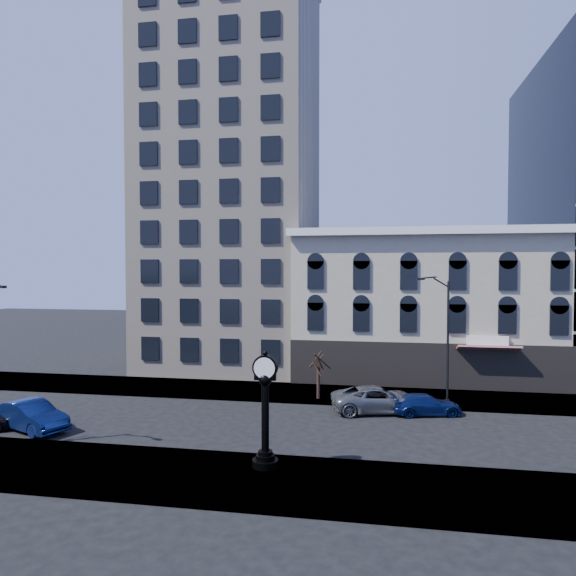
# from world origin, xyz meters

# --- Properties ---
(ground) EXTENTS (160.00, 160.00, 0.00)m
(ground) POSITION_xyz_m (0.00, 0.00, 0.00)
(ground) COLOR black
(ground) RESTS_ON ground
(sidewalk_far) EXTENTS (160.00, 6.00, 0.12)m
(sidewalk_far) POSITION_xyz_m (0.00, 8.00, 0.06)
(sidewalk_far) COLOR gray
(sidewalk_far) RESTS_ON ground
(sidewalk_near) EXTENTS (160.00, 6.00, 0.12)m
(sidewalk_near) POSITION_xyz_m (0.00, -8.00, 0.06)
(sidewalk_near) COLOR gray
(sidewalk_near) RESTS_ON ground
(cream_tower) EXTENTS (15.90, 15.40, 42.50)m
(cream_tower) POSITION_xyz_m (-6.11, 18.88, 19.32)
(cream_tower) COLOR beige
(cream_tower) RESTS_ON ground
(victorian_row) EXTENTS (22.60, 11.19, 12.50)m
(victorian_row) POSITION_xyz_m (12.00, 15.89, 6.00)
(victorian_row) COLOR #B4AD94
(victorian_row) RESTS_ON ground
(street_clock) EXTENTS (1.22, 1.22, 5.38)m
(street_clock) POSITION_xyz_m (2.80, -6.62, 2.55)
(street_clock) COLOR black
(street_clock) RESTS_ON sidewalk_near
(street_lamp_far) EXTENTS (2.25, 0.77, 8.82)m
(street_lamp_far) POSITION_xyz_m (11.88, 5.85, 6.77)
(street_lamp_far) COLOR black
(street_lamp_far) RESTS_ON sidewalk_far
(bare_tree_far) EXTENTS (2.26, 2.26, 3.88)m
(bare_tree_far) POSITION_xyz_m (3.77, 6.31, 3.04)
(bare_tree_far) COLOR #322219
(bare_tree_far) RESTS_ON sidewalk_far
(car_near_b) EXTENTS (5.39, 3.58, 1.68)m
(car_near_b) POSITION_xyz_m (-11.70, -3.32, 0.84)
(car_near_b) COLOR #0C194C
(car_near_b) RESTS_ON ground
(car_far_a) EXTENTS (6.43, 4.09, 1.65)m
(car_far_a) POSITION_xyz_m (7.90, 3.93, 0.83)
(car_far_a) COLOR #595B60
(car_far_a) RESTS_ON ground
(car_far_b) EXTENTS (4.80, 2.83, 1.30)m
(car_far_b) POSITION_xyz_m (10.90, 3.84, 0.65)
(car_far_b) COLOR #0C194C
(car_far_b) RESTS_ON ground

